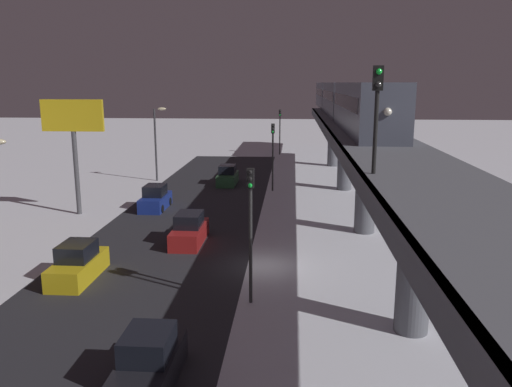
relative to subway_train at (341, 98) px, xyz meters
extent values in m
plane|color=white|center=(6.61, 28.26, -8.52)|extent=(240.00, 240.00, 0.00)
cube|color=#28282D|center=(12.99, 28.26, -8.52)|extent=(11.00, 87.10, 0.01)
cube|color=slate|center=(0.00, 28.26, -2.18)|extent=(5.00, 87.10, 0.80)
cube|color=#38383D|center=(2.38, 28.26, -2.18)|extent=(0.24, 85.36, 0.80)
cylinder|color=slate|center=(0.00, -8.03, -5.55)|extent=(1.40, 1.40, 5.94)
cylinder|color=slate|center=(0.00, 6.49, -5.55)|extent=(1.40, 1.40, 5.94)
cylinder|color=slate|center=(0.00, 21.00, -5.55)|extent=(1.40, 1.40, 5.94)
cylinder|color=slate|center=(0.00, 35.52, -5.55)|extent=(1.40, 1.40, 5.94)
cube|color=#4C5160|center=(0.00, 18.60, -0.08)|extent=(2.90, 18.00, 3.40)
cube|color=black|center=(0.00, 18.60, 0.33)|extent=(2.94, 16.20, 0.90)
cube|color=#4C5160|center=(0.00, 0.00, -0.08)|extent=(2.90, 18.00, 3.40)
cube|color=black|center=(0.00, 0.00, 0.33)|extent=(2.94, 16.20, 0.90)
cube|color=#4C5160|center=(0.00, -18.60, -0.08)|extent=(2.90, 18.00, 3.40)
cube|color=black|center=(0.00, -18.60, 0.33)|extent=(2.94, 16.20, 0.90)
sphere|color=white|center=(0.00, 27.65, 0.09)|extent=(0.44, 0.44, 0.44)
cylinder|color=black|center=(1.94, 36.15, -0.18)|extent=(0.16, 0.16, 3.20)
cube|color=black|center=(1.94, 36.15, 1.77)|extent=(0.36, 0.28, 0.90)
sphere|color=#19F23F|center=(1.94, 36.31, 2.00)|extent=(0.22, 0.22, 0.22)
sphere|color=#333333|center=(1.94, 36.31, 1.54)|extent=(0.22, 0.22, 0.22)
cube|color=navy|center=(16.19, 15.43, -7.97)|extent=(1.80, 4.28, 1.10)
cube|color=black|center=(16.19, 15.43, -6.99)|extent=(1.58, 2.05, 0.87)
cylinder|color=black|center=(15.33, 16.75, -8.20)|extent=(0.20, 0.64, 0.64)
cylinder|color=black|center=(17.04, 16.75, -8.20)|extent=(0.20, 0.64, 0.64)
cylinder|color=black|center=(15.33, 14.10, -8.20)|extent=(0.20, 0.64, 0.64)
cylinder|color=black|center=(17.04, 14.10, -8.20)|extent=(0.20, 0.64, 0.64)
cube|color=gold|center=(16.19, 30.87, -7.97)|extent=(1.80, 4.37, 1.10)
cube|color=black|center=(16.19, 30.87, -6.99)|extent=(1.58, 2.10, 0.87)
cube|color=black|center=(9.79, 40.17, -7.97)|extent=(1.80, 4.14, 1.10)
cube|color=black|center=(9.79, 40.17, -6.99)|extent=(1.58, 1.99, 0.87)
cube|color=#2D6038|center=(11.59, 4.71, -7.97)|extent=(1.80, 4.38, 1.10)
cube|color=black|center=(11.59, 4.71, -6.99)|extent=(1.58, 2.10, 0.87)
cube|color=#A51E1E|center=(11.59, 24.27, -7.97)|extent=(1.80, 4.56, 1.10)
cube|color=black|center=(11.59, 24.27, -6.99)|extent=(1.58, 2.19, 0.87)
cylinder|color=#2D2D2D|center=(6.89, 33.17, -5.77)|extent=(0.16, 0.16, 5.50)
cube|color=black|center=(6.89, 33.17, -2.57)|extent=(0.32, 0.32, 0.90)
sphere|color=black|center=(6.89, 33.35, -2.27)|extent=(0.20, 0.20, 0.20)
sphere|color=black|center=(6.89, 33.35, -2.57)|extent=(0.20, 0.20, 0.20)
sphere|color=#19E53F|center=(6.89, 33.35, -2.87)|extent=(0.20, 0.20, 0.20)
cylinder|color=#2D2D2D|center=(6.89, 7.66, -5.77)|extent=(0.16, 0.16, 5.50)
cube|color=black|center=(6.89, 7.66, -2.57)|extent=(0.32, 0.32, 0.90)
sphere|color=black|center=(6.89, 7.84, -2.27)|extent=(0.20, 0.20, 0.20)
sphere|color=black|center=(6.89, 7.84, -2.57)|extent=(0.20, 0.20, 0.20)
sphere|color=#19E53F|center=(6.89, 7.84, -2.87)|extent=(0.20, 0.20, 0.20)
cylinder|color=#2D2D2D|center=(6.89, -17.86, -5.77)|extent=(0.16, 0.16, 5.50)
cube|color=black|center=(6.89, -17.86, -2.57)|extent=(0.32, 0.32, 0.90)
sphere|color=black|center=(6.89, -17.68, -2.27)|extent=(0.20, 0.20, 0.20)
sphere|color=black|center=(6.89, -17.68, -2.57)|extent=(0.20, 0.20, 0.20)
sphere|color=#19E53F|center=(6.89, -17.68, -2.87)|extent=(0.20, 0.20, 0.20)
cylinder|color=#4C4C51|center=(21.74, 17.53, -5.27)|extent=(0.36, 0.36, 6.50)
cube|color=yellow|center=(21.74, 17.53, -0.82)|extent=(4.80, 0.30, 2.40)
cylinder|color=#38383D|center=(19.29, 3.26, -4.77)|extent=(0.20, 0.20, 7.50)
ellipsoid|color=#F4E5B2|center=(18.49, 3.26, -1.02)|extent=(0.90, 0.44, 0.30)
camera|label=1|loc=(5.02, 55.65, 1.61)|focal=36.00mm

